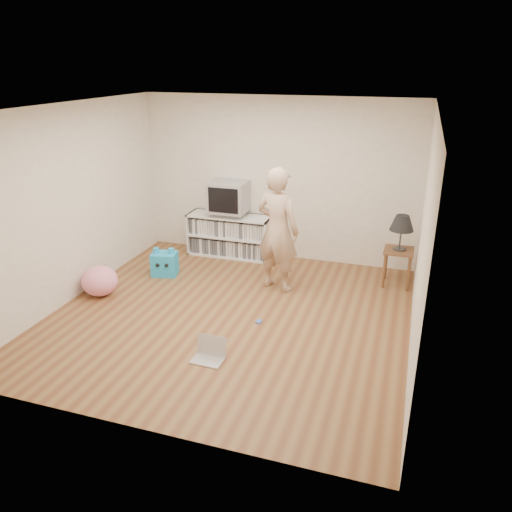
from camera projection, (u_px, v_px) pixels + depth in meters
The scene contains 13 objects.
ground at pixel (230, 315), 6.49m from camera, with size 4.50×4.50×0.00m, color brown.
walls at pixel (228, 220), 6.01m from camera, with size 4.52×4.52×2.60m.
ceiling at pixel (225, 108), 5.53m from camera, with size 4.50×4.50×0.01m, color white.
media_unit at pixel (230, 235), 8.37m from camera, with size 1.40×0.45×0.70m.
dvd_deck at pixel (229, 213), 8.22m from camera, with size 0.45×0.35×0.07m, color gray.
crt_tv at pixel (229, 197), 8.11m from camera, with size 0.60×0.53×0.50m.
side_table at pixel (398, 258), 7.22m from camera, with size 0.42×0.42×0.55m.
table_lamp at pixel (402, 224), 7.03m from camera, with size 0.34×0.34×0.52m.
person at pixel (278, 230), 6.94m from camera, with size 0.65×0.43×1.78m, color tan.
laptop at pixel (210, 353), 5.53m from camera, with size 0.36×0.29×0.24m.
playing_cards at pixel (259, 322), 6.31m from camera, with size 0.07×0.09×0.02m, color #4A64C7.
plush_blue at pixel (165, 263), 7.65m from camera, with size 0.43×0.38×0.43m.
plush_pink at pixel (100, 281), 6.98m from camera, with size 0.50×0.50×0.42m, color pink.
Camera 1 is at (2.09, -5.36, 3.11)m, focal length 35.00 mm.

